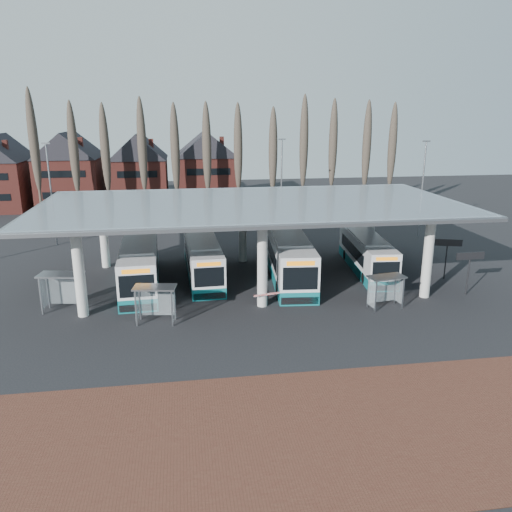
{
  "coord_description": "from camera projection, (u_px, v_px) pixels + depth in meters",
  "views": [
    {
      "loc": [
        -5.23,
        -29.51,
        12.95
      ],
      "look_at": [
        0.24,
        7.0,
        2.31
      ],
      "focal_mm": 35.0,
      "sensor_mm": 36.0,
      "label": 1
    }
  ],
  "objects": [
    {
      "name": "lamp_post_a",
      "position": [
        51.0,
        193.0,
        49.24
      ],
      "size": [
        0.8,
        0.16,
        10.17
      ],
      "color": "slate",
      "rests_on": "ground"
    },
    {
      "name": "bus_2",
      "position": [
        288.0,
        256.0,
        40.53
      ],
      "size": [
        3.88,
        13.23,
        3.62
      ],
      "rotation": [
        0.0,
        0.0,
        -0.08
      ],
      "color": "silver",
      "rests_on": "ground"
    },
    {
      "name": "bus_3",
      "position": [
        366.0,
        254.0,
        42.28
      ],
      "size": [
        3.42,
        11.1,
        3.03
      ],
      "rotation": [
        0.0,
        0.0,
        -0.1
      ],
      "color": "silver",
      "rests_on": "ground"
    },
    {
      "name": "bus_0",
      "position": [
        140.0,
        263.0,
        38.92
      ],
      "size": [
        3.11,
        12.44,
        3.43
      ],
      "rotation": [
        0.0,
        0.0,
        0.04
      ],
      "color": "silver",
      "rests_on": "ground"
    },
    {
      "name": "townhouse_row",
      "position": [
        105.0,
        164.0,
        70.3
      ],
      "size": [
        36.8,
        10.3,
        12.25
      ],
      "color": "maroon",
      "rests_on": "ground"
    },
    {
      "name": "barrier",
      "position": [
        269.0,
        295.0,
        34.37
      ],
      "size": [
        2.18,
        0.83,
        1.1
      ],
      "rotation": [
        0.0,
        0.0,
        0.22
      ],
      "color": "black",
      "rests_on": "ground"
    },
    {
      "name": "lamp_post_c",
      "position": [
        422.0,
        187.0,
        52.74
      ],
      "size": [
        0.8,
        0.16,
        10.17
      ],
      "color": "slate",
      "rests_on": "ground"
    },
    {
      "name": "brick_strip",
      "position": [
        317.0,
        432.0,
        20.97
      ],
      "size": [
        70.0,
        10.0,
        0.03
      ],
      "primitive_type": "cube",
      "color": "#552F22",
      "rests_on": "ground"
    },
    {
      "name": "bus_1",
      "position": [
        203.0,
        258.0,
        40.74
      ],
      "size": [
        2.86,
        11.53,
        3.18
      ],
      "rotation": [
        0.0,
        0.0,
        0.04
      ],
      "color": "silver",
      "rests_on": "ground"
    },
    {
      "name": "shelter_1",
      "position": [
        156.0,
        296.0,
        31.57
      ],
      "size": [
        2.81,
        1.71,
        2.45
      ],
      "rotation": [
        0.0,
        0.0,
        -0.15
      ],
      "color": "gray",
      "rests_on": "ground"
    },
    {
      "name": "ground",
      "position": [
        268.0,
        320.0,
        32.37
      ],
      "size": [
        140.0,
        140.0,
        0.0
      ],
      "primitive_type": "plane",
      "color": "black",
      "rests_on": "ground"
    },
    {
      "name": "shelter_0",
      "position": [
        62.0,
        283.0,
        33.37
      ],
      "size": [
        3.06,
        1.88,
        2.66
      ],
      "rotation": [
        0.0,
        0.0,
        -0.16
      ],
      "color": "gray",
      "rests_on": "ground"
    },
    {
      "name": "info_sign_0",
      "position": [
        470.0,
        259.0,
        36.16
      ],
      "size": [
        2.18,
        0.18,
        3.24
      ],
      "rotation": [
        0.0,
        0.0,
        0.03
      ],
      "color": "black",
      "rests_on": "ground"
    },
    {
      "name": "shelter_2",
      "position": [
        385.0,
        284.0,
        34.0
      ],
      "size": [
        2.64,
        1.61,
        2.3
      ],
      "rotation": [
        0.0,
        0.0,
        0.16
      ],
      "color": "gray",
      "rests_on": "ground"
    },
    {
      "name": "station_canopy",
      "position": [
        251.0,
        211.0,
        38.4
      ],
      "size": [
        32.0,
        16.0,
        6.34
      ],
      "color": "#BBBBB7",
      "rests_on": "ground"
    },
    {
      "name": "poplar_row",
      "position": [
        223.0,
        148.0,
        61.3
      ],
      "size": [
        45.1,
        1.1,
        14.5
      ],
      "color": "#473D33",
      "rests_on": "ground"
    },
    {
      "name": "lamp_post_b",
      "position": [
        281.0,
        182.0,
        56.45
      ],
      "size": [
        0.8,
        0.16,
        10.17
      ],
      "color": "slate",
      "rests_on": "ground"
    },
    {
      "name": "info_sign_1",
      "position": [
        447.0,
        246.0,
        39.63
      ],
      "size": [
        2.17,
        0.72,
        3.3
      ],
      "rotation": [
        0.0,
        0.0,
        -0.27
      ],
      "color": "black",
      "rests_on": "ground"
    }
  ]
}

